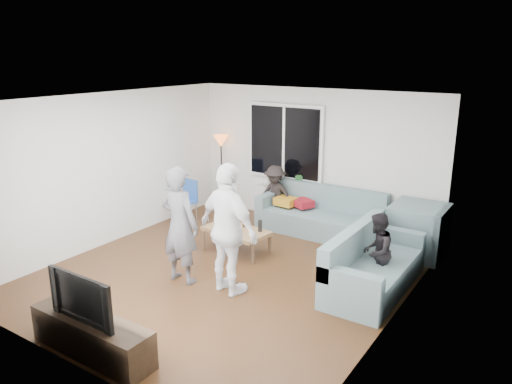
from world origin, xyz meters
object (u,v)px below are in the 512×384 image
Objects in this scene: coffee_table at (236,240)px; floor_lamp at (222,172)px; sofa_back_section at (320,212)px; spectator_right at (377,251)px; spectator_back at (275,195)px; tv_console at (92,336)px; television at (88,295)px; sofa_right_section at (375,261)px; player_left at (180,225)px; player_right at (229,230)px; side_chair at (184,202)px.

floor_lamp is (-1.67, 1.81, 0.58)m from coffee_table.
spectator_right is (1.63, -1.53, 0.13)m from sofa_back_section.
floor_lamp is 1.50m from spectator_back.
television is (0.00, 0.00, 0.49)m from tv_console.
floor_lamp is 1.35× the size of spectator_back.
television is at bearing -68.12° from floor_lamp.
television reaches higher than coffee_table.
spectator_back is 4.85m from tv_console.
sofa_right_section reaches higher than coffee_table.
spectator_right is (4.07, -1.80, -0.23)m from floor_lamp.
sofa_back_section is 1.33× the size of player_left.
coffee_table is at bearing -116.87° from sofa_back_section.
floor_lamp is at bearing 65.83° from sofa_right_section.
sofa_back_section is 2.25m from sofa_right_section.
spectator_back is (-0.16, 2.89, -0.28)m from player_left.
television is at bearing -36.18° from spectator_right.
player_right is at bearing -57.23° from spectator_right.
side_chair is 4.33m from tv_console.
television is at bearing 0.00° from tv_console.
spectator_back is 0.72× the size of tv_console.
floor_lamp is at bearing -62.32° from player_left.
sofa_right_section is 2.10m from player_right.
player_left is at bearing 20.58° from player_right.
coffee_table is 1.28× the size of side_chair.
spectator_right reaches higher than sofa_back_section.
side_chair is 0.54× the size of tv_console.
television is at bearing 92.33° from player_right.
tv_console is at bearing -83.70° from coffee_table.
sofa_back_section is 4.80m from television.
player_left reaches higher than side_chair.
player_right reaches higher than sofa_back_section.
player_left is 2.90m from spectator_back.
sofa_right_section is 1.25× the size of tv_console.
tv_console reaches higher than coffee_table.
sofa_right_section is at bearing 0.44° from side_chair.
coffee_table is 0.60× the size of player_right.
coffee_table is 0.69× the size of tv_console.
television is at bearing 101.81° from player_left.
tv_console is at bearing 147.55° from sofa_right_section.
player_right is at bearing -27.85° from side_chair.
sofa_right_section is 1.73× the size of spectator_back.
sofa_right_section is at bearing 57.55° from television.
sofa_back_section is 1.44× the size of tv_console.
sofa_back_section is at bearing 84.97° from tv_console.
tv_console is 0.49m from television.
spectator_right is 1.16× the size of television.
sofa_back_section is 2.23m from spectator_right.
player_left reaches higher than tv_console.
floor_lamp reaches higher than spectator_right.
tv_console is at bearing -68.12° from floor_lamp.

